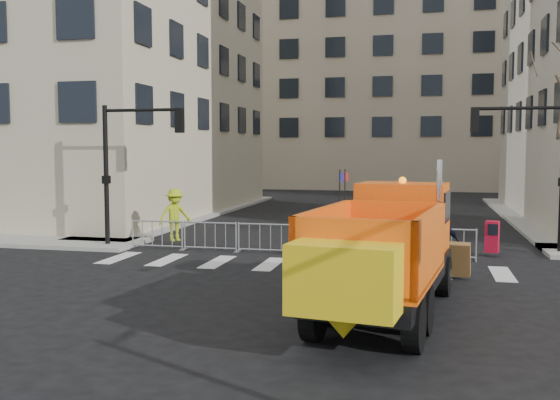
% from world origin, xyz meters
% --- Properties ---
extents(ground, '(120.00, 120.00, 0.00)m').
position_xyz_m(ground, '(0.00, 0.00, 0.00)').
color(ground, black).
rests_on(ground, ground).
extents(sidewalk_back, '(64.00, 5.00, 0.15)m').
position_xyz_m(sidewalk_back, '(0.00, 8.50, 0.07)').
color(sidewalk_back, gray).
rests_on(sidewalk_back, ground).
extents(building_far, '(30.00, 18.00, 24.00)m').
position_xyz_m(building_far, '(0.00, 52.00, 12.00)').
color(building_far, tan).
rests_on(building_far, ground).
extents(traffic_light_left, '(0.18, 0.18, 5.40)m').
position_xyz_m(traffic_light_left, '(-8.00, 7.50, 2.70)').
color(traffic_light_left, black).
rests_on(traffic_light_left, ground).
extents(crowd_barriers, '(12.60, 0.60, 1.10)m').
position_xyz_m(crowd_barriers, '(-0.75, 7.60, 0.55)').
color(crowd_barriers, '#9EA0A5').
rests_on(crowd_barriers, ground).
extents(plow_truck, '(3.72, 9.28, 3.51)m').
position_xyz_m(plow_truck, '(2.97, -0.23, 1.56)').
color(plow_truck, black).
rests_on(plow_truck, ground).
extents(cop_a, '(0.79, 0.65, 1.87)m').
position_xyz_m(cop_a, '(3.43, 5.36, 0.93)').
color(cop_a, black).
rests_on(cop_a, ground).
extents(cop_b, '(1.07, 1.00, 1.75)m').
position_xyz_m(cop_b, '(2.21, 5.87, 0.88)').
color(cop_b, black).
rests_on(cop_b, ground).
extents(cop_c, '(1.17, 0.88, 1.84)m').
position_xyz_m(cop_c, '(4.34, 5.04, 0.92)').
color(cop_c, black).
rests_on(cop_c, ground).
extents(worker, '(1.49, 1.48, 2.06)m').
position_xyz_m(worker, '(-5.77, 8.79, 1.18)').
color(worker, '#A3BA15').
rests_on(worker, sidewalk_back).
extents(newspaper_box, '(0.53, 0.50, 1.10)m').
position_xyz_m(newspaper_box, '(6.12, 8.71, 0.70)').
color(newspaper_box, '#B50D27').
rests_on(newspaper_box, sidewalk_back).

